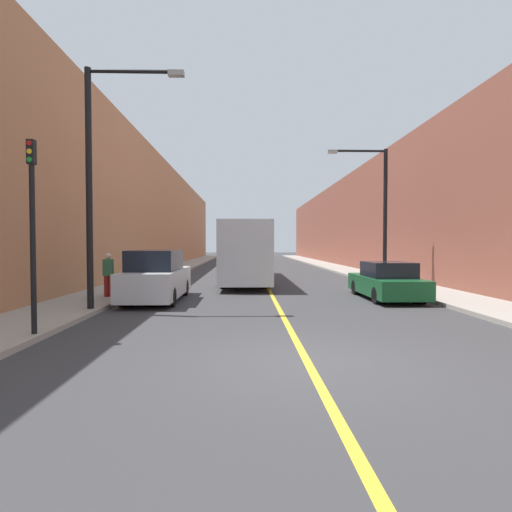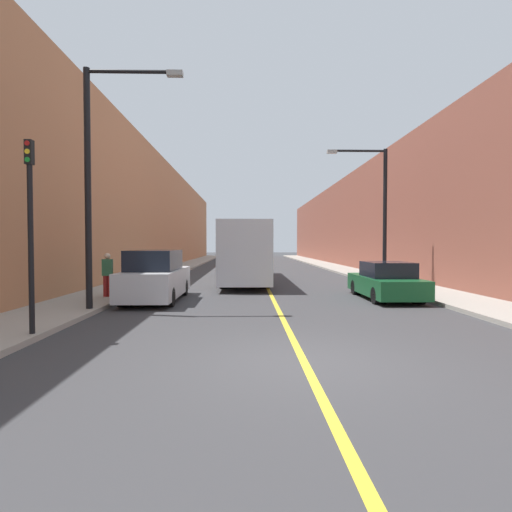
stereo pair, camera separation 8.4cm
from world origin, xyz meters
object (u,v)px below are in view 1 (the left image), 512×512
car_right_near (386,282)px  traffic_light (33,229)px  street_lamp_right (379,205)px  bus (245,251)px  street_lamp_left (98,170)px  parked_suv_left (157,278)px  pedestrian (108,274)px

car_right_near → traffic_light: size_ratio=1.03×
street_lamp_right → bus: bearing=153.5°
bus → street_lamp_right: (6.85, -3.41, 2.41)m
street_lamp_left → street_lamp_right: bearing=33.4°
street_lamp_left → traffic_light: street_lamp_left is taller
bus → car_right_near: bus is taller
parked_suv_left → car_right_near: (9.01, 0.31, -0.23)m
street_lamp_left → traffic_light: 4.08m
parked_suv_left → pedestrian: 1.94m
street_lamp_right → pedestrian: size_ratio=4.07×
bus → parked_suv_left: size_ratio=2.58×
parked_suv_left → street_lamp_left: (-1.20, -2.65, 3.60)m
pedestrian → parked_suv_left: bearing=-7.3°
street_lamp_right → pedestrian: bearing=-159.0°
bus → parked_suv_left: 9.03m
car_right_near → street_lamp_right: size_ratio=0.65×
bus → traffic_light: (-4.80, -14.54, 0.76)m
street_lamp_left → pedestrian: bearing=103.9°
parked_suv_left → street_lamp_left: size_ratio=0.66×
traffic_light → pedestrian: (-0.52, 6.46, -1.50)m
bus → street_lamp_right: street_lamp_right is taller
traffic_light → pedestrian: traffic_light is taller
bus → street_lamp_right: bearing=-26.5°
parked_suv_left → pedestrian: (-1.92, 0.25, 0.12)m
parked_suv_left → pedestrian: size_ratio=2.94×
bus → street_lamp_right: 8.02m
parked_suv_left → traffic_light: (-1.40, -6.22, 1.62)m
traffic_light → bus: bearing=71.7°
bus → car_right_near: 9.85m
car_right_near → street_lamp_right: 5.92m
street_lamp_right → traffic_light: size_ratio=1.57×
bus → traffic_light: bearing=-108.3°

